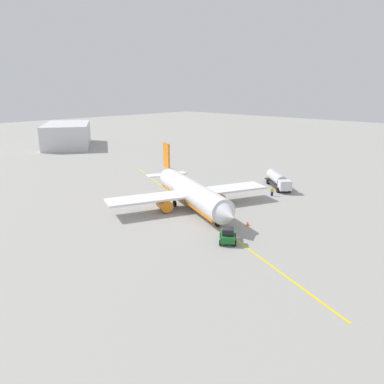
{
  "coord_description": "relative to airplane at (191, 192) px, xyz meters",
  "views": [
    {
      "loc": [
        43.6,
        -44.98,
        20.91
      ],
      "look_at": [
        0.0,
        0.0,
        3.0
      ],
      "focal_mm": 34.15,
      "sensor_mm": 36.0,
      "label": 1
    }
  ],
  "objects": [
    {
      "name": "fuel_tanker",
      "position": [
        3.98,
        22.96,
        -1.07
      ],
      "size": [
        10.01,
        9.01,
        3.15
      ],
      "color": "#2D2D33",
      "rests_on": "ground"
    },
    {
      "name": "refueling_worker",
      "position": [
        6.63,
        16.52,
        -1.98
      ],
      "size": [
        0.62,
        0.54,
        1.71
      ],
      "color": "navy",
      "rests_on": "ground"
    },
    {
      "name": "taxi_line_marking",
      "position": [
        0.42,
        -0.17,
        -2.8
      ],
      "size": [
        68.07,
        28.3,
        0.01
      ],
      "primitive_type": "cube",
      "rotation": [
        0.0,
        0.0,
        -0.39
      ],
      "color": "yellow",
      "rests_on": "ground"
    },
    {
      "name": "airplane",
      "position": [
        0.0,
        0.0,
        0.0
      ],
      "size": [
        30.29,
        29.63,
        9.98
      ],
      "color": "white",
      "rests_on": "ground"
    },
    {
      "name": "safety_cone_nose",
      "position": [
        12.82,
        -0.39,
        -2.46
      ],
      "size": [
        0.61,
        0.61,
        0.68
      ],
      "primitive_type": "cone",
      "color": "#F2590F",
      "rests_on": "ground"
    },
    {
      "name": "distant_hangar",
      "position": [
        -83.99,
        20.28,
        1.33
      ],
      "size": [
        32.71,
        28.68,
        8.29
      ],
      "color": "silver",
      "rests_on": "ground"
    },
    {
      "name": "pushback_tug",
      "position": [
        14.6,
        -7.58,
        -1.8
      ],
      "size": [
        3.91,
        4.09,
        2.2
      ],
      "color": "#196B28",
      "rests_on": "ground"
    },
    {
      "name": "ground_plane",
      "position": [
        0.42,
        -0.17,
        -2.81
      ],
      "size": [
        400.0,
        400.0,
        0.0
      ],
      "primitive_type": "plane",
      "color": "#9E9B96"
    }
  ]
}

